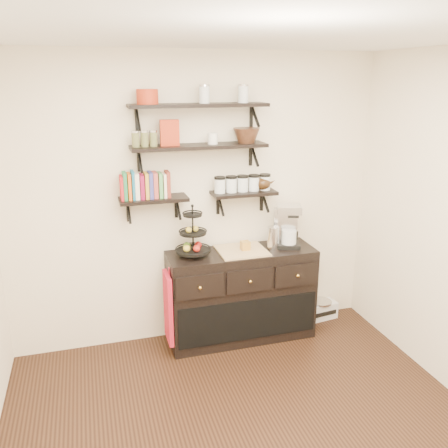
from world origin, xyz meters
TOP-DOWN VIEW (x-y plane):
  - ceiling at (0.00, 0.00)m, footprint 3.50×3.50m
  - back_wall at (0.00, 1.75)m, footprint 3.50×0.02m
  - shelf_top at (0.00, 1.62)m, footprint 1.20×0.27m
  - shelf_mid at (0.00, 1.62)m, footprint 1.20×0.27m
  - shelf_low_left at (-0.42, 1.63)m, footprint 0.60×0.25m
  - shelf_low_right at (0.42, 1.63)m, footprint 0.60×0.25m
  - cookbooks at (-0.47, 1.63)m, footprint 0.43×0.15m
  - glass_canisters at (0.41, 1.63)m, footprint 0.54×0.10m
  - sideboard at (0.37, 1.51)m, footprint 1.40×0.50m
  - fruit_stand at (-0.09, 1.52)m, footprint 0.32×0.32m
  - candle at (0.40, 1.51)m, footprint 0.08×0.08m
  - coffee_maker at (0.84, 1.54)m, footprint 0.28×0.28m
  - thermal_carafe at (0.67, 1.49)m, footprint 0.11×0.11m
  - apron at (-0.36, 1.41)m, footprint 0.04×0.28m
  - radio at (1.31, 1.63)m, footprint 0.35×0.25m
  - recipe_box at (-0.26, 1.61)m, footprint 0.16×0.07m
  - walnut_bowl at (0.43, 1.61)m, footprint 0.24×0.24m
  - ramekins at (0.12, 1.61)m, footprint 0.09×0.09m
  - teapot at (0.61, 1.63)m, footprint 0.21×0.17m
  - red_pot at (-0.43, 1.61)m, footprint 0.18×0.18m

SIDE VIEW (x-z plane):
  - radio at x=1.31m, z-range 0.00..0.20m
  - sideboard at x=0.37m, z-range -0.01..0.91m
  - apron at x=-0.36m, z-range 0.14..0.79m
  - candle at x=0.40m, z-range 0.92..1.00m
  - thermal_carafe at x=0.67m, z-range 0.90..1.12m
  - fruit_stand at x=-0.09m, z-range 0.83..1.30m
  - coffee_maker at x=0.84m, z-range 0.89..1.30m
  - back_wall at x=0.00m, z-range 0.00..2.70m
  - shelf_low_left at x=-0.42m, z-range 1.31..1.54m
  - shelf_low_right at x=0.42m, z-range 1.31..1.54m
  - glass_canisters at x=0.41m, z-range 1.45..1.58m
  - teapot at x=0.61m, z-range 1.45..1.60m
  - cookbooks at x=-0.47m, z-range 1.44..1.70m
  - shelf_mid at x=0.00m, z-range 1.77..2.00m
  - ramekins at x=0.12m, z-range 1.90..2.00m
  - walnut_bowl at x=0.43m, z-range 1.90..2.03m
  - recipe_box at x=-0.26m, z-range 1.90..2.12m
  - shelf_top at x=0.00m, z-range 2.12..2.35m
  - red_pot at x=-0.43m, z-range 2.25..2.37m
  - ceiling at x=0.00m, z-range 2.69..2.71m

